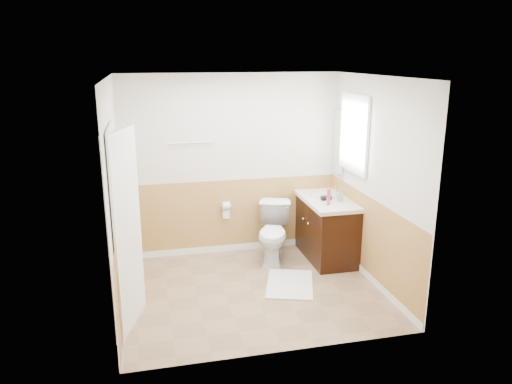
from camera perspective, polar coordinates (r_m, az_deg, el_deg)
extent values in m
plane|color=#8C7051|center=(6.02, -0.39, -11.31)|extent=(3.00, 3.00, 0.00)
plane|color=white|center=(5.37, -0.45, 13.23)|extent=(3.00, 3.00, 0.00)
plane|color=silver|center=(6.80, -2.83, 3.07)|extent=(3.00, 0.00, 3.00)
plane|color=silver|center=(4.36, 3.35, -4.13)|extent=(3.00, 0.00, 3.00)
plane|color=silver|center=(5.45, -16.00, -0.70)|extent=(0.00, 3.00, 3.00)
plane|color=silver|center=(6.06, 13.55, 1.10)|extent=(0.00, 3.00, 3.00)
plane|color=tan|center=(6.99, -2.73, -2.96)|extent=(3.00, 0.00, 3.00)
plane|color=tan|center=(4.68, 3.16, -12.77)|extent=(3.00, 0.00, 3.00)
plane|color=tan|center=(5.69, -15.32, -7.96)|extent=(0.00, 2.60, 2.60)
plane|color=tan|center=(6.28, 13.02, -5.55)|extent=(0.00, 2.60, 2.60)
imported|color=white|center=(6.69, 2.04, -4.80)|extent=(0.65, 0.86, 0.78)
cube|color=silver|center=(6.15, 3.93, -10.59)|extent=(0.77, 0.93, 0.02)
cube|color=black|center=(6.86, 8.13, -4.36)|extent=(0.55, 1.10, 0.80)
sphere|color=#B9BAC0|center=(6.62, 6.07, -3.65)|extent=(0.03, 0.03, 0.03)
sphere|color=silver|center=(6.80, 5.52, -3.11)|extent=(0.03, 0.03, 0.03)
cube|color=beige|center=(6.72, 8.19, -0.96)|extent=(0.60, 1.15, 0.05)
cylinder|color=silver|center=(6.85, 7.83, -0.33)|extent=(0.36, 0.36, 0.02)
cylinder|color=silver|center=(6.90, 9.25, 0.25)|extent=(0.02, 0.02, 0.14)
cylinder|color=#BF3152|center=(6.40, 8.40, -0.56)|extent=(0.05, 0.05, 0.22)
imported|color=gray|center=(6.61, 9.73, -0.31)|extent=(0.10, 0.10, 0.17)
cylinder|color=black|center=(6.63, 8.12, -0.66)|extent=(0.14, 0.07, 0.07)
cylinder|color=black|center=(6.62, 7.89, -0.95)|extent=(0.03, 0.03, 0.07)
cube|color=silver|center=(6.97, 9.52, 5.69)|extent=(0.02, 0.35, 0.90)
cube|color=white|center=(6.47, 11.28, 6.65)|extent=(0.04, 0.80, 1.00)
cube|color=white|center=(6.48, 11.41, 6.65)|extent=(0.01, 0.70, 0.90)
cube|color=white|center=(5.08, -14.89, -4.50)|extent=(0.29, 0.78, 2.04)
cube|color=white|center=(5.08, -15.76, -4.45)|extent=(0.02, 0.92, 2.10)
sphere|color=silver|center=(5.41, -14.13, -3.99)|extent=(0.06, 0.06, 0.06)
cylinder|color=silver|center=(6.61, -7.51, 5.68)|extent=(0.62, 0.02, 0.02)
cylinder|color=silver|center=(6.86, -3.49, -1.59)|extent=(0.14, 0.02, 0.02)
cylinder|color=white|center=(6.86, -3.49, -1.59)|extent=(0.10, 0.11, 0.11)
cube|color=white|center=(6.89, -3.47, -2.47)|extent=(0.10, 0.01, 0.16)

